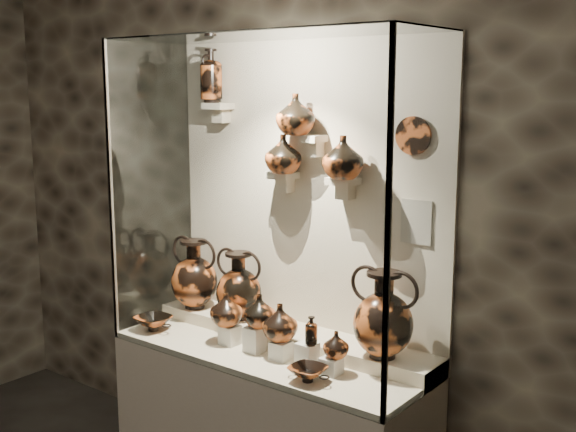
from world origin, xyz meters
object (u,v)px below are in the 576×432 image
object	(u,v)px
amphora_left	(195,274)
lekythos_tall	(212,72)
amphora_mid	(239,285)
jug_e	(336,344)
jug_a	(227,309)
ovoid_vase_c	(343,157)
ovoid_vase_a	(284,154)
jug_b	(260,311)
amphora_right	(383,314)
jug_c	(280,322)
lekythos_small	(312,329)
kylix_right	(308,372)
kylix_left	(154,322)
ovoid_vase_b	(296,114)

from	to	relation	value
amphora_left	lekythos_tall	size ratio (longest dim) A/B	1.21
amphora_mid	jug_e	world-z (taller)	amphora_mid
jug_a	amphora_left	bearing A→B (deg)	-179.31
jug_a	jug_e	world-z (taller)	jug_a
lekythos_tall	ovoid_vase_c	world-z (taller)	lekythos_tall
lekythos_tall	ovoid_vase_a	distance (m)	0.67
jug_b	ovoid_vase_c	bearing A→B (deg)	57.81
amphora_right	jug_c	size ratio (longest dim) A/B	2.26
amphora_right	jug_a	bearing A→B (deg)	-159.72
amphora_mid	ovoid_vase_a	xyz separation A→B (m)	(0.27, 0.05, 0.73)
ovoid_vase_c	lekythos_tall	bearing A→B (deg)	158.58
lekythos_small	ovoid_vase_a	bearing A→B (deg)	131.70
kylix_right	jug_c	bearing A→B (deg)	136.91
jug_a	ovoid_vase_c	xyz separation A→B (m)	(0.55, 0.24, 0.80)
lekythos_small	amphora_right	bearing A→B (deg)	20.79
jug_c	ovoid_vase_a	xyz separation A→B (m)	(-0.16, 0.23, 0.80)
jug_e	ovoid_vase_a	distance (m)	1.00
kylix_left	lekythos_tall	world-z (taller)	lekythos_tall
kylix_left	ovoid_vase_c	distance (m)	1.42
amphora_right	lekythos_tall	world-z (taller)	lekythos_tall
jug_a	ovoid_vase_b	xyz separation A→B (m)	(0.26, 0.25, 1.00)
lekythos_small	amphora_left	bearing A→B (deg)	155.26
lekythos_small	kylix_left	world-z (taller)	lekythos_small
jug_a	kylix_right	world-z (taller)	jug_a
amphora_mid	kylix_right	distance (m)	0.81
lekythos_small	jug_b	bearing A→B (deg)	161.61
ovoid_vase_a	jug_e	bearing A→B (deg)	-43.38
amphora_left	ovoid_vase_c	world-z (taller)	ovoid_vase_c
jug_a	lekythos_tall	world-z (taller)	lekythos_tall
kylix_left	ovoid_vase_b	bearing A→B (deg)	45.07
amphora_right	jug_e	size ratio (longest dim) A/B	3.28
jug_b	kylix_left	size ratio (longest dim) A/B	0.69
jug_b	kylix_left	xyz separation A→B (m)	(-0.67, -0.11, -0.17)
amphora_right	ovoid_vase_b	size ratio (longest dim) A/B	2.03
ovoid_vase_a	amphora_right	bearing A→B (deg)	-24.70
amphora_left	ovoid_vase_a	size ratio (longest dim) A/B	2.01
amphora_mid	lekythos_tall	bearing A→B (deg)	173.28
lekythos_tall	ovoid_vase_a	xyz separation A→B (m)	(0.52, -0.03, -0.42)
amphora_right	jug_b	size ratio (longest dim) A/B	2.47
ovoid_vase_a	kylix_right	bearing A→B (deg)	-59.18
amphora_right	kylix_right	world-z (taller)	amphora_right
kylix_left	ovoid_vase_a	distance (m)	1.19
kylix_left	lekythos_small	bearing A→B (deg)	24.58
jug_e	ovoid_vase_a	world-z (taller)	ovoid_vase_a
jug_c	jug_b	bearing A→B (deg)	-159.45
ovoid_vase_b	amphora_left	bearing A→B (deg)	177.44
amphora_right	ovoid_vase_a	bearing A→B (deg)	-178.09
ovoid_vase_c	jug_e	bearing A→B (deg)	-80.12
kylix_right	ovoid_vase_a	size ratio (longest dim) A/B	1.09
amphora_right	ovoid_vase_c	xyz separation A→B (m)	(-0.28, 0.07, 0.71)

